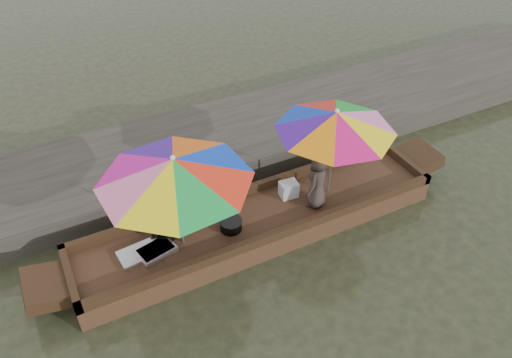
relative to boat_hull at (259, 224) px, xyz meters
name	(u,v)px	position (x,y,z in m)	size (l,w,h in m)	color
water	(259,232)	(0.00, 0.00, -0.17)	(80.00, 80.00, 0.00)	black
dock	(205,147)	(0.00, 2.20, 0.08)	(22.00, 2.20, 0.50)	#2D2B26
boat_hull	(259,224)	(0.00, 0.00, 0.00)	(5.77, 1.20, 0.35)	#3B2716
cooking_pot	(164,230)	(-1.43, 0.26, 0.27)	(0.37, 0.37, 0.19)	black
tray_crayfish	(156,251)	(-1.66, -0.03, 0.22)	(0.53, 0.37, 0.09)	silver
tray_scallop	(138,254)	(-1.90, 0.04, 0.21)	(0.53, 0.37, 0.06)	silver
charcoal_grill	(231,225)	(-0.50, -0.07, 0.25)	(0.32, 0.32, 0.15)	black
supply_bag	(289,189)	(0.64, 0.20, 0.30)	(0.28, 0.22, 0.26)	silver
vendor	(317,180)	(0.91, -0.17, 0.66)	(0.47, 0.31, 0.97)	#392F29
umbrella_bow	(178,202)	(-1.23, 0.00, 0.95)	(2.11, 2.11, 1.55)	blue
umbrella_stern	(332,153)	(1.26, 0.00, 0.95)	(1.82, 1.82, 1.55)	green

